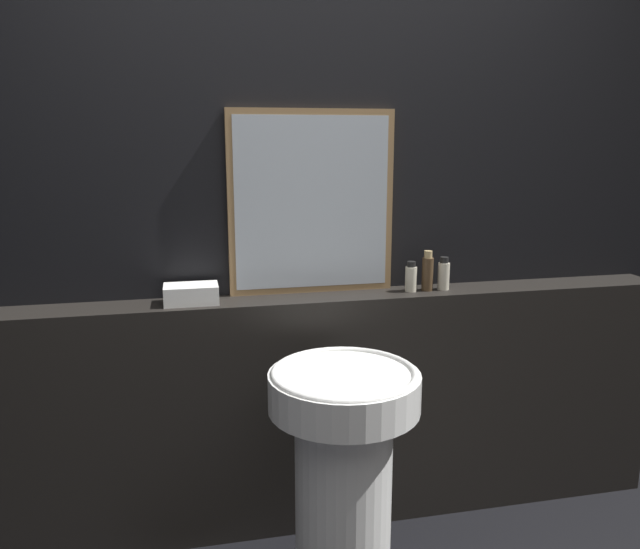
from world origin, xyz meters
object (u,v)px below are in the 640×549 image
(shampoo_bottle, at_px, (411,278))
(lotion_bottle, at_px, (444,275))
(pedestal_sink, at_px, (343,468))
(towel_stack, at_px, (191,294))
(mirror, at_px, (312,203))
(conditioner_bottle, at_px, (428,272))

(shampoo_bottle, height_order, lotion_bottle, lotion_bottle)
(pedestal_sink, bearing_deg, lotion_bottle, 41.06)
(towel_stack, relative_size, lotion_bottle, 1.48)
(mirror, height_order, towel_stack, mirror)
(conditioner_bottle, bearing_deg, shampoo_bottle, -180.00)
(conditioner_bottle, height_order, lotion_bottle, conditioner_bottle)
(mirror, xyz_separation_m, shampoo_bottle, (0.39, -0.08, -0.30))
(mirror, height_order, shampoo_bottle, mirror)
(mirror, bearing_deg, lotion_bottle, -8.43)
(pedestal_sink, bearing_deg, towel_stack, 135.27)
(mirror, height_order, lotion_bottle, mirror)
(mirror, distance_m, towel_stack, 0.59)
(conditioner_bottle, xyz_separation_m, lotion_bottle, (0.07, 0.00, -0.01))
(towel_stack, bearing_deg, mirror, 9.36)
(lotion_bottle, bearing_deg, towel_stack, 180.00)
(pedestal_sink, distance_m, mirror, 1.01)
(conditioner_bottle, bearing_deg, towel_stack, 180.00)
(mirror, relative_size, shampoo_bottle, 5.84)
(conditioner_bottle, distance_m, lotion_bottle, 0.07)
(pedestal_sink, relative_size, conditioner_bottle, 5.14)
(shampoo_bottle, relative_size, conditioner_bottle, 0.75)
(pedestal_sink, relative_size, mirror, 1.17)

